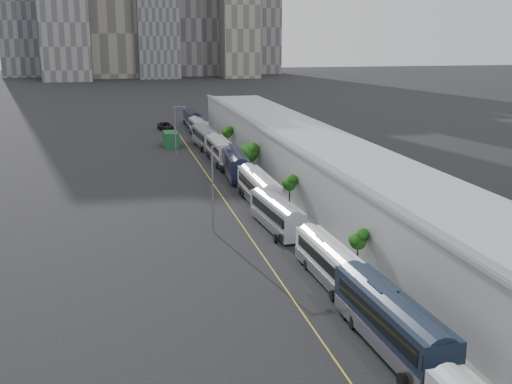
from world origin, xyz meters
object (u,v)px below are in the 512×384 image
object	(u,v)px
bus_5	(235,166)
bus_3	(277,217)
street_lamp_far	(176,129)
street_lamp_near	(214,183)
bus_1	(391,326)
suv	(166,126)
bus_7	(205,139)
bus_6	(221,153)
shipping_container	(171,139)
bus_2	(330,264)
bus_9	(192,119)
bus_8	(199,129)
bus_4	(259,191)

from	to	relation	value
bus_5	bus_3	bearing A→B (deg)	-87.68
street_lamp_far	street_lamp_near	bearing A→B (deg)	-90.24
bus_1	street_lamp_far	xyz separation A→B (m)	(-7.42, 72.69, 3.59)
suv	bus_7	bearing A→B (deg)	-84.73
bus_7	street_lamp_near	distance (m)	54.80
bus_6	shipping_container	distance (m)	19.09
street_lamp_near	shipping_container	distance (m)	56.94
bus_2	bus_9	size ratio (longest dim) A/B	0.93
bus_3	suv	xyz separation A→B (m)	(-5.69, 79.86, -0.65)
bus_6	bus_8	xyz separation A→B (m)	(0.22, 30.08, -0.21)
bus_1	shipping_container	world-z (taller)	bus_1
bus_9	suv	size ratio (longest dim) A/B	2.11
bus_3	bus_9	bearing A→B (deg)	85.14
bus_1	shipping_container	bearing A→B (deg)	92.70
bus_1	bus_4	size ratio (longest dim) A/B	1.02
bus_2	bus_9	xyz separation A→B (m)	(0.01, 100.35, 0.13)
bus_5	street_lamp_near	world-z (taller)	street_lamp_near
bus_6	bus_7	xyz separation A→B (m)	(-0.53, 15.33, -0.07)
bus_2	shipping_container	distance (m)	73.35
bus_2	bus_9	world-z (taller)	bus_9
bus_4	bus_3	bearing A→B (deg)	-92.97
bus_4	street_lamp_near	world-z (taller)	street_lamp_near
bus_8	bus_1	bearing A→B (deg)	-91.51
bus_3	street_lamp_near	distance (m)	7.94
bus_6	street_lamp_near	bearing A→B (deg)	-101.16
bus_2	shipping_container	bearing A→B (deg)	93.95
bus_6	bus_9	distance (m)	45.22
street_lamp_near	bus_7	bearing A→B (deg)	83.11
bus_6	suv	bearing A→B (deg)	97.52
bus_6	suv	xyz separation A→B (m)	(-5.94, 40.38, -0.85)
bus_5	bus_4	bearing A→B (deg)	-86.48
bus_9	street_lamp_far	distance (m)	41.52
bus_6	bus_4	bearing A→B (deg)	-90.23
bus_9	bus_5	bearing A→B (deg)	-90.51
suv	bus_8	bearing A→B (deg)	-66.04
bus_4	bus_1	bearing A→B (deg)	-89.96
street_lamp_far	suv	xyz separation A→B (m)	(0.96, 35.83, -4.44)
bus_2	bus_3	size ratio (longest dim) A/B	0.98
bus_3	street_lamp_far	bearing A→B (deg)	94.31
bus_2	suv	size ratio (longest dim) A/B	1.95
street_lamp_near	bus_2	bearing A→B (deg)	-64.64
bus_5	bus_9	world-z (taller)	bus_5
bus_1	street_lamp_near	world-z (taller)	street_lamp_near
bus_8	street_lamp_far	xyz separation A→B (m)	(-7.12, -25.53, 3.79)
bus_8	bus_9	size ratio (longest dim) A/B	0.94
bus_8	shipping_container	xyz separation A→B (m)	(-7.00, -12.23, -0.06)
bus_1	suv	size ratio (longest dim) A/B	2.24
bus_5	bus_9	bearing A→B (deg)	92.98
bus_4	bus_6	world-z (taller)	bus_6
suv	street_lamp_far	bearing A→B (deg)	-98.45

